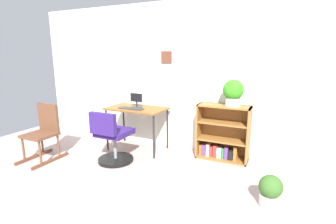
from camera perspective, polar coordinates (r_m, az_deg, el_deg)
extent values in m
plane|color=gray|center=(2.98, -19.65, -19.74)|extent=(6.24, 6.24, 0.00)
cube|color=silver|center=(4.31, -0.34, 7.95)|extent=(5.20, 0.10, 2.41)
cube|color=#562E1E|center=(4.23, -0.36, 12.33)|extent=(0.19, 0.02, 0.19)
cube|color=brown|center=(4.18, -7.07, 0.79)|extent=(0.97, 0.57, 0.03)
cylinder|color=black|center=(4.33, -13.65, -3.97)|extent=(0.03, 0.03, 0.69)
cylinder|color=black|center=(3.86, -3.24, -5.70)|extent=(0.03, 0.03, 0.69)
cylinder|color=black|center=(4.70, -9.96, -2.47)|extent=(0.03, 0.03, 0.69)
cylinder|color=black|center=(4.27, -0.13, -3.85)|extent=(0.03, 0.03, 0.69)
cylinder|color=#262628|center=(4.23, -7.06, 1.20)|extent=(0.19, 0.19, 0.01)
cylinder|color=#262628|center=(4.22, -7.08, 1.81)|extent=(0.03, 0.03, 0.08)
cube|color=black|center=(4.19, -7.19, 3.27)|extent=(0.21, 0.02, 0.14)
cube|color=#302B2B|center=(4.09, -8.35, 0.80)|extent=(0.42, 0.13, 0.02)
cylinder|color=black|center=(3.94, -11.73, -10.49)|extent=(0.52, 0.52, 0.05)
cylinder|color=slate|center=(3.87, -11.87, -7.67)|extent=(0.05, 0.05, 0.36)
cube|color=navy|center=(3.80, -12.02, -4.54)|extent=(0.44, 0.44, 0.08)
cube|color=navy|center=(3.56, -14.59, -2.61)|extent=(0.42, 0.07, 0.31)
cube|color=brown|center=(4.48, -27.98, -8.93)|extent=(0.04, 0.64, 0.04)
cube|color=brown|center=(4.21, -24.98, -9.97)|extent=(0.04, 0.64, 0.04)
cylinder|color=brown|center=(4.34, -29.93, -7.18)|extent=(0.03, 0.03, 0.34)
cylinder|color=brown|center=(4.06, -26.97, -8.16)|extent=(0.03, 0.03, 0.34)
cylinder|color=brown|center=(4.51, -26.62, -6.09)|extent=(0.03, 0.03, 0.34)
cylinder|color=brown|center=(4.24, -23.57, -6.93)|extent=(0.03, 0.03, 0.34)
cube|color=brown|center=(4.23, -27.04, -4.66)|extent=(0.42, 0.40, 0.04)
cube|color=brown|center=(4.28, -25.46, -1.07)|extent=(0.40, 0.04, 0.43)
cube|color=brown|center=(4.00, 7.09, -3.96)|extent=(0.02, 0.30, 0.84)
cube|color=brown|center=(3.84, 17.78, -5.16)|extent=(0.02, 0.30, 0.84)
cube|color=brown|center=(3.80, 12.62, 1.33)|extent=(0.77, 0.30, 0.02)
cube|color=brown|center=(4.04, 12.05, -10.12)|extent=(0.77, 0.30, 0.02)
cube|color=brown|center=(4.03, 12.77, -4.03)|extent=(0.77, 0.02, 0.84)
cube|color=brown|center=(3.94, 12.25, -6.21)|extent=(0.72, 0.28, 0.02)
cube|color=brown|center=(3.86, 12.43, -2.42)|extent=(0.72, 0.28, 0.02)
cube|color=#99591E|center=(4.08, 7.49, -8.37)|extent=(0.04, 0.10, 0.16)
cube|color=#593372|center=(4.06, 8.22, -8.39)|extent=(0.06, 0.10, 0.17)
cube|color=beige|center=(4.04, 9.10, -8.39)|extent=(0.05, 0.11, 0.19)
cube|color=#B22D28|center=(4.04, 9.78, -8.69)|extent=(0.05, 0.10, 0.15)
cube|color=#B22D28|center=(4.02, 10.66, -8.63)|extent=(0.06, 0.11, 0.18)
cube|color=beige|center=(4.01, 11.54, -8.94)|extent=(0.07, 0.10, 0.15)
cube|color=#237238|center=(3.99, 12.38, -9.03)|extent=(0.03, 0.10, 0.16)
cube|color=#593372|center=(3.98, 13.12, -8.94)|extent=(0.05, 0.11, 0.18)
cube|color=black|center=(3.98, 14.09, -9.33)|extent=(0.06, 0.13, 0.14)
cube|color=#99591E|center=(3.95, 15.02, -8.98)|extent=(0.05, 0.10, 0.21)
cylinder|color=#B7B2A8|center=(3.75, 14.40, 2.18)|extent=(0.21, 0.21, 0.12)
sphere|color=#30851A|center=(3.72, 14.55, 4.87)|extent=(0.30, 0.30, 0.30)
cylinder|color=#B7B2A8|center=(3.02, 21.96, -18.04)|extent=(0.22, 0.22, 0.13)
sphere|color=#315A21|center=(2.94, 22.22, -15.35)|extent=(0.24, 0.24, 0.24)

